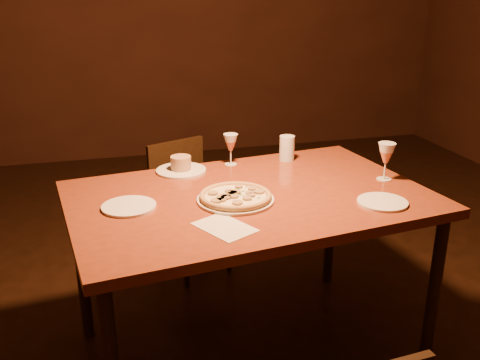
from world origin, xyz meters
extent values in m
plane|color=black|center=(0.00, 0.00, 0.00)|extent=(7.00, 7.00, 0.00)
cube|color=#3B1D13|center=(0.00, 3.50, 1.50)|extent=(6.00, 0.04, 3.00)
cube|color=maroon|center=(-0.07, 0.09, 0.81)|extent=(1.67, 1.19, 0.04)
cylinder|color=black|center=(-0.84, 0.42, 0.39)|extent=(0.06, 0.06, 0.79)
cylinder|color=black|center=(0.69, -0.25, 0.39)|extent=(0.06, 0.06, 0.79)
cylinder|color=black|center=(0.58, 0.61, 0.39)|extent=(0.06, 0.06, 0.79)
cube|color=black|center=(-0.18, 0.97, 0.42)|extent=(0.51, 0.51, 0.04)
cube|color=black|center=(-0.25, 1.14, 0.62)|extent=(0.37, 0.17, 0.37)
cylinder|color=black|center=(-0.26, 0.76, 0.20)|extent=(0.03, 0.03, 0.40)
cylinder|color=black|center=(-0.38, 1.05, 0.20)|extent=(0.03, 0.03, 0.40)
cylinder|color=black|center=(0.03, 0.88, 0.20)|extent=(0.03, 0.03, 0.40)
cylinder|color=black|center=(-0.09, 1.17, 0.20)|extent=(0.03, 0.03, 0.40)
cylinder|color=silver|center=(-0.15, 0.03, 0.84)|extent=(0.33, 0.33, 0.01)
cylinder|color=beige|center=(-0.15, 0.03, 0.85)|extent=(0.30, 0.30, 0.01)
torus|color=tan|center=(-0.15, 0.03, 0.86)|extent=(0.31, 0.31, 0.02)
cylinder|color=silver|center=(-0.32, 0.47, 0.84)|extent=(0.25, 0.25, 0.01)
cylinder|color=#A07B5B|center=(-0.32, 0.47, 0.88)|extent=(0.10, 0.10, 0.07)
cylinder|color=silver|center=(0.25, 0.51, 0.90)|extent=(0.08, 0.08, 0.13)
cylinder|color=silver|center=(-0.60, 0.07, 0.84)|extent=(0.23, 0.23, 0.01)
cylinder|color=silver|center=(0.44, -0.16, 0.84)|extent=(0.21, 0.21, 0.01)
cube|color=beige|center=(-0.26, -0.22, 0.83)|extent=(0.24, 0.28, 0.00)
camera|label=1|loc=(-0.69, -2.02, 1.70)|focal=40.00mm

